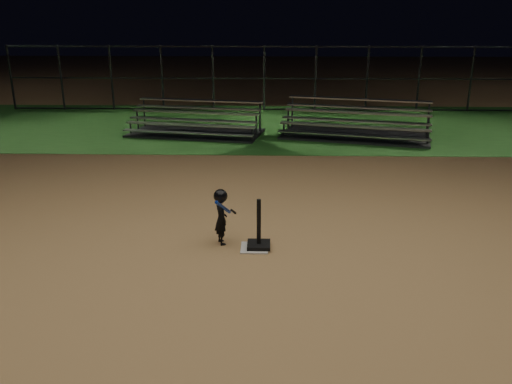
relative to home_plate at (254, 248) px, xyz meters
The scene contains 8 objects.
ground 0.01m from the home_plate, ahead, with size 80.00×80.00×0.00m, color #AE824E.
grass_strip 10.00m from the home_plate, 90.00° to the left, with size 60.00×8.00×0.01m, color #1E5019.
home_plate is the anchor object (origin of this frame).
batting_tee 0.19m from the home_plate, 25.10° to the left, with size 0.38×0.38×0.83m.
child_batter 0.78m from the home_plate, 160.55° to the left, with size 0.42×0.59×0.96m.
bleacher_left 8.86m from the home_plate, 103.93° to the left, with size 4.41×2.71×1.01m.
bleacher_right 8.85m from the home_plate, 70.83° to the left, with size 4.89×3.23×1.10m.
backstop_fence 13.06m from the home_plate, 90.00° to the left, with size 20.08×0.08×2.50m.
Camera 1 is at (0.24, -8.01, 3.72)m, focal length 37.27 mm.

